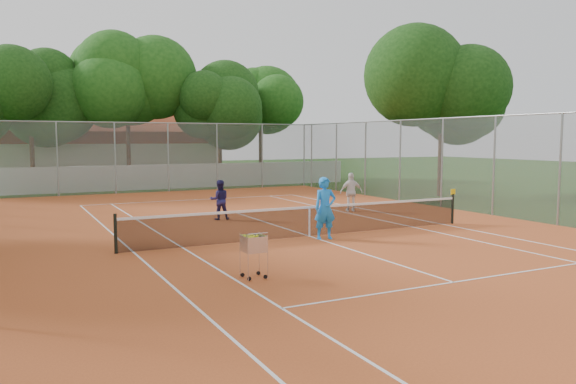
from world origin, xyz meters
name	(u,v)px	position (x,y,z in m)	size (l,w,h in m)	color
ground	(309,237)	(0.00, 0.00, 0.00)	(120.00, 120.00, 0.00)	#183A0F
court_pad	(309,237)	(0.00, 0.00, 0.01)	(18.00, 34.00, 0.02)	#BA5324
court_lines	(309,236)	(0.00, 0.00, 0.02)	(10.98, 23.78, 0.01)	white
tennis_net	(309,221)	(0.00, 0.00, 0.51)	(11.88, 0.10, 0.98)	black
perimeter_fence	(310,174)	(0.00, 0.00, 2.00)	(18.00, 34.00, 4.00)	slate
boundary_wall	(160,177)	(0.00, 19.00, 0.75)	(26.00, 0.30, 1.50)	silver
clubhouse	(101,151)	(-2.00, 29.00, 2.20)	(16.40, 9.00, 4.40)	beige
tropical_trees	(148,110)	(0.00, 22.00, 5.00)	(29.00, 19.00, 10.00)	black
player_near	(325,208)	(0.20, -0.63, 0.97)	(0.69, 0.46, 1.91)	#1A7EE3
player_far_left	(220,200)	(-1.27, 4.76, 0.78)	(0.74, 0.57, 1.51)	#1B1849
player_far_right	(351,192)	(4.57, 4.60, 0.84)	(0.96, 0.40, 1.64)	silver
ball_hopper	(254,255)	(-3.69, -4.14, 0.54)	(0.50, 0.50, 1.05)	silver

